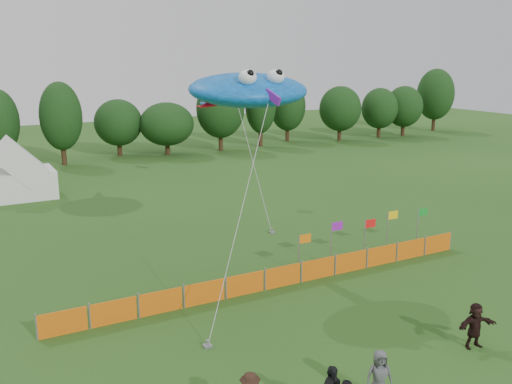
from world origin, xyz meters
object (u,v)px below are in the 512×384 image
barrier_fence (283,276)px  spectator_e (379,376)px  tent_right (20,175)px  stingray_kite (245,90)px  spectator_f (475,325)px

barrier_fence → spectator_e: size_ratio=12.53×
tent_right → stingray_kite: size_ratio=0.37×
spectator_f → tent_right: bearing=120.1°
spectator_e → stingray_kite: stingray_kite is taller
tent_right → barrier_fence: bearing=-70.4°
tent_right → spectator_f: size_ratio=2.81×
spectator_e → spectator_f: size_ratio=1.00×
tent_right → spectator_e: tent_right is taller
barrier_fence → stingray_kite: (-0.73, 2.31, 8.55)m
tent_right → spectator_e: 34.18m
tent_right → barrier_fence: tent_right is taller
tent_right → barrier_fence: 25.76m
spectator_f → stingray_kite: (-4.04, 10.63, 8.18)m
barrier_fence → stingray_kite: size_ratio=1.66×
stingray_kite → spectator_e: bearing=-96.7°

